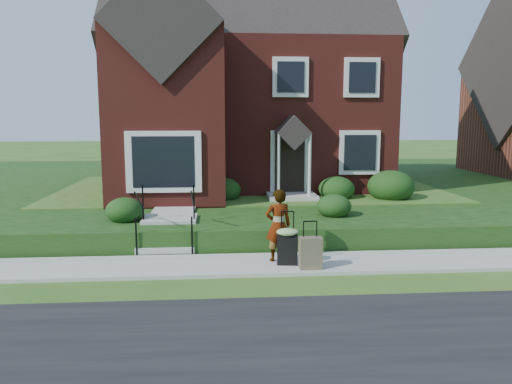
{
  "coord_description": "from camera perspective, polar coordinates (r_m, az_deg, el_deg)",
  "views": [
    {
      "loc": [
        -1.21,
        -10.73,
        3.3
      ],
      "look_at": [
        -0.24,
        2.0,
        1.37
      ],
      "focal_mm": 35.0,
      "sensor_mm": 36.0,
      "label": 1
    }
  ],
  "objects": [
    {
      "name": "sidewalk",
      "position": [
        11.28,
        2.02,
        -8.23
      ],
      "size": [
        60.0,
        1.6,
        0.08
      ],
      "primitive_type": "cube",
      "color": "#9E9B93",
      "rests_on": "ground"
    },
    {
      "name": "ground",
      "position": [
        11.29,
        2.02,
        -8.42
      ],
      "size": [
        120.0,
        120.0,
        0.0
      ],
      "primitive_type": "plane",
      "color": "#2D5119",
      "rests_on": "ground"
    },
    {
      "name": "main_house",
      "position": [
        20.46,
        -1.57,
        14.08
      ],
      "size": [
        10.4,
        10.2,
        9.4
      ],
      "color": "maroon",
      "rests_on": "terrace"
    },
    {
      "name": "front_steps",
      "position": [
        12.95,
        -9.98,
        -4.15
      ],
      "size": [
        1.4,
        2.02,
        1.5
      ],
      "color": "#9E9B93",
      "rests_on": "ground"
    },
    {
      "name": "woman",
      "position": [
        11.2,
        2.56,
        -3.81
      ],
      "size": [
        0.65,
        0.48,
        1.64
      ],
      "primitive_type": "imported",
      "rotation": [
        0.0,
        0.0,
        3.29
      ],
      "color": "#999999",
      "rests_on": "sidewalk"
    },
    {
      "name": "suitcase_olive",
      "position": [
        10.79,
        6.24,
        -6.93
      ],
      "size": [
        0.48,
        0.27,
        1.03
      ],
      "rotation": [
        0.0,
        0.0,
        0.01
      ],
      "color": "brown",
      "rests_on": "sidewalk"
    },
    {
      "name": "suitcase_black",
      "position": [
        11.02,
        3.6,
        -5.94
      ],
      "size": [
        0.54,
        0.46,
        1.19
      ],
      "rotation": [
        0.0,
        0.0,
        -0.13
      ],
      "color": "black",
      "rests_on": "sidewalk"
    },
    {
      "name": "terrace",
      "position": [
        22.45,
        9.11,
        0.78
      ],
      "size": [
        44.0,
        20.0,
        0.6
      ],
      "primitive_type": "cube",
      "color": "black",
      "rests_on": "ground"
    },
    {
      "name": "foundation_shrubs",
      "position": [
        15.79,
        0.84,
        0.48
      ],
      "size": [
        10.1,
        4.28,
        1.08
      ],
      "color": "black",
      "rests_on": "terrace"
    },
    {
      "name": "street",
      "position": [
        6.72,
        7.09,
        -20.84
      ],
      "size": [
        60.0,
        6.0,
        0.01
      ],
      "primitive_type": "cube",
      "color": "black",
      "rests_on": "ground"
    },
    {
      "name": "walkway",
      "position": [
        16.01,
        -8.91,
        -1.13
      ],
      "size": [
        1.2,
        6.0,
        0.06
      ],
      "primitive_type": "cube",
      "color": "#9E9B93",
      "rests_on": "terrace"
    }
  ]
}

